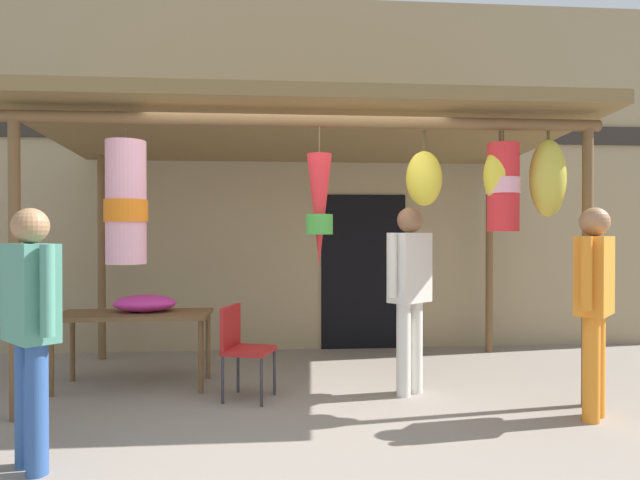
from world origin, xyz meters
TOP-DOWN VIEW (x-y plane):
  - ground_plane at (0.00, 0.00)m, footprint 30.00×30.00m
  - shop_facade at (0.00, 2.39)m, footprint 11.12×0.29m
  - market_stall_canopy at (0.18, 0.65)m, footprint 5.26×2.68m
  - display_table at (-1.56, 0.65)m, footprint 1.46×0.63m
  - flower_heap_on_table at (-1.46, 0.71)m, footprint 0.60×0.42m
  - folding_chair at (-0.50, 0.18)m, footprint 0.50×0.50m
  - vendor_in_orange at (2.36, -0.60)m, footprint 0.44×0.45m
  - customer_foreground at (1.06, 0.19)m, footprint 0.49×0.42m
  - shopper_by_bananas at (-1.71, -1.24)m, footprint 0.43×0.45m

SIDE VIEW (x-z plane):
  - ground_plane at x=0.00m, z-range 0.00..0.00m
  - folding_chair at x=-0.50m, z-range 0.08..0.92m
  - display_table at x=-1.56m, z-range 0.28..1.01m
  - flower_heap_on_table at x=-1.46m, z-range 0.72..0.89m
  - shopper_by_bananas at x=-1.71m, z-range 0.15..1.80m
  - vendor_in_orange at x=2.36m, z-range 0.16..1.86m
  - customer_foreground at x=1.06m, z-range 0.16..1.90m
  - shop_facade at x=0.00m, z-range 0.00..4.53m
  - market_stall_canopy at x=0.18m, z-range 1.04..3.72m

